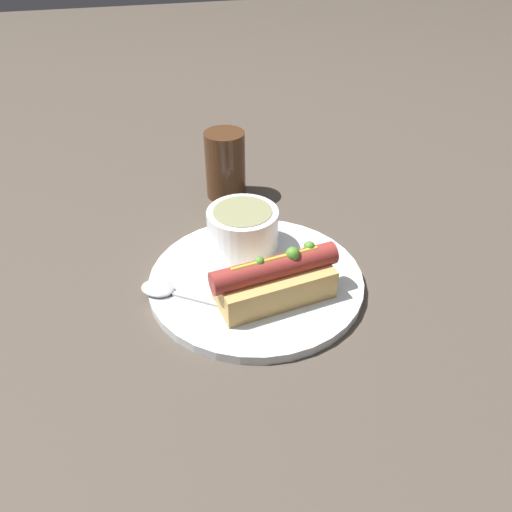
{
  "coord_description": "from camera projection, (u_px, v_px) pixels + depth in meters",
  "views": [
    {
      "loc": [
        -0.14,
        -0.49,
        0.43
      ],
      "look_at": [
        0.0,
        0.0,
        0.05
      ],
      "focal_mm": 35.0,
      "sensor_mm": 36.0,
      "label": 1
    }
  ],
  "objects": [
    {
      "name": "ground_plane",
      "position": [
        256.0,
        284.0,
        0.66
      ],
      "size": [
        4.0,
        4.0,
        0.0
      ],
      "primitive_type": "plane",
      "color": "#4C4238"
    },
    {
      "name": "dinner_plate",
      "position": [
        256.0,
        280.0,
        0.66
      ],
      "size": [
        0.28,
        0.28,
        0.01
      ],
      "color": "white",
      "rests_on": "ground_plane"
    },
    {
      "name": "hot_dog",
      "position": [
        275.0,
        280.0,
        0.61
      ],
      "size": [
        0.16,
        0.08,
        0.07
      ],
      "rotation": [
        0.0,
        0.0,
        0.13
      ],
      "color": "tan",
      "rests_on": "dinner_plate"
    },
    {
      "name": "soup_bowl",
      "position": [
        242.0,
        228.0,
        0.69
      ],
      "size": [
        0.1,
        0.1,
        0.06
      ],
      "color": "white",
      "rests_on": "dinner_plate"
    },
    {
      "name": "spoon",
      "position": [
        169.0,
        291.0,
        0.63
      ],
      "size": [
        0.15,
        0.11,
        0.01
      ],
      "rotation": [
        0.0,
        0.0,
        2.53
      ],
      "color": "#B7B7BC",
      "rests_on": "dinner_plate"
    },
    {
      "name": "drinking_glass",
      "position": [
        225.0,
        165.0,
        0.82
      ],
      "size": [
        0.07,
        0.07,
        0.11
      ],
      "color": "#4C2D19",
      "rests_on": "ground_plane"
    }
  ]
}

